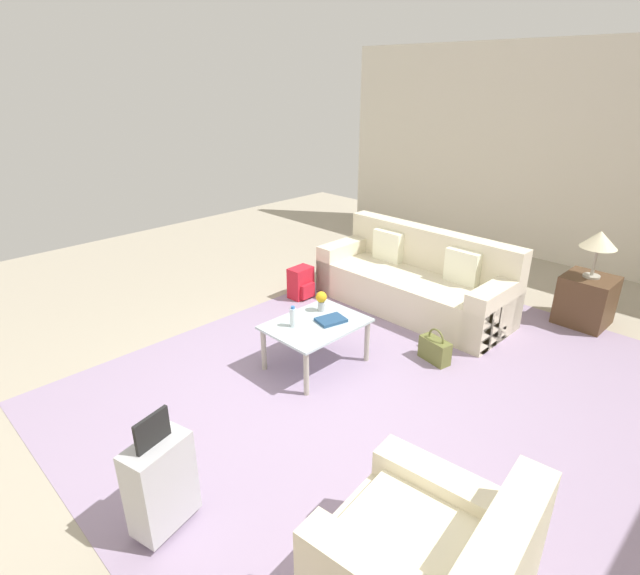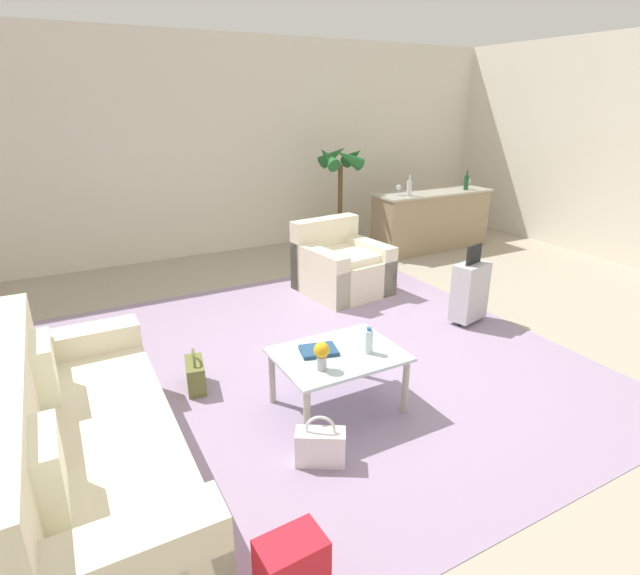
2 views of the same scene
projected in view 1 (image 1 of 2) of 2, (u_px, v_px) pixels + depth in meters
The scene contains 15 objects.
ground_plane at pixel (324, 404), 4.32m from camera, with size 12.00×12.00×0.00m, color #A89E89.
wall_left at pixel (578, 158), 6.99m from camera, with size 0.12×8.00×3.10m, color silver.
area_rug at pixel (385, 385), 4.57m from camera, with size 5.20×4.40×0.01m, color #9984A3.
couch at pixel (417, 283), 6.01m from camera, with size 0.91×2.34×0.93m.
armchair at pixel (433, 572), 2.53m from camera, with size 1.01×1.05×0.85m.
coffee_table at pixel (316, 329), 4.75m from camera, with size 0.92×0.69×0.46m.
water_bottle at pixel (293, 317), 4.62m from camera, with size 0.06×0.06×0.20m.
coffee_table_book at pixel (331, 320), 4.74m from camera, with size 0.26×0.20×0.03m, color navy.
flower_vase at pixel (321, 299), 4.91m from camera, with size 0.11×0.11×0.21m.
side_table at pixel (586, 300), 5.63m from camera, with size 0.52×0.52×0.56m, color #513823.
table_lamp at pixel (600, 241), 5.35m from camera, with size 0.38×0.38×0.53m.
suitcase_silver at pixel (161, 483), 3.01m from camera, with size 0.44×0.31×0.85m.
handbag_olive at pixel (435, 350), 4.92m from camera, with size 0.20×0.34×0.36m.
handbag_white at pixel (312, 323), 5.44m from camera, with size 0.35×0.28×0.36m.
backpack_red at pixel (301, 283), 6.32m from camera, with size 0.31×0.26×0.40m.
Camera 1 is at (2.54, 2.51, 2.62)m, focal length 28.00 mm.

